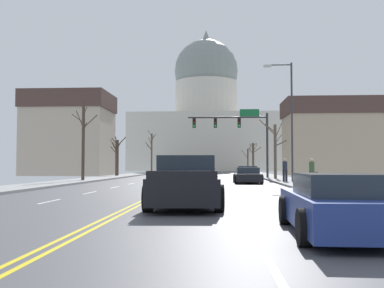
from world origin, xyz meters
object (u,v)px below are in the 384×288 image
(sedan_near_03, at_px, (198,181))
(pedestrian_00, at_px, (312,170))
(pickup_truck_near_04, at_px, (186,184))
(signal_gantry, at_px, (238,128))
(sedan_near_02, at_px, (201,178))
(sedan_near_00, at_px, (247,173))
(sedan_near_05, at_px, (338,205))
(sedan_oncoming_01, at_px, (164,170))
(street_lamp_right, at_px, (289,112))
(sedan_near_01, at_px, (248,176))
(pedestrian_01, at_px, (285,169))
(bicycle_parked, at_px, (316,180))
(sedan_oncoming_00, at_px, (180,172))

(sedan_near_03, height_order, pedestrian_00, pedestrian_00)
(sedan_near_03, bearing_deg, pickup_truck_near_04, -90.74)
(signal_gantry, distance_m, sedan_near_02, 17.64)
(sedan_near_00, height_order, sedan_near_05, sedan_near_00)
(signal_gantry, bearing_deg, sedan_oncoming_01, 115.01)
(street_lamp_right, height_order, sedan_near_01, street_lamp_right)
(sedan_near_00, distance_m, sedan_oncoming_01, 27.61)
(sedan_near_03, distance_m, pedestrian_00, 10.85)
(pickup_truck_near_04, xyz_separation_m, pedestrian_01, (5.92, 17.87, 0.34))
(pedestrian_00, height_order, bicycle_parked, pedestrian_00)
(signal_gantry, relative_size, pedestrian_01, 4.66)
(sedan_near_00, bearing_deg, signal_gantry, 97.69)
(street_lamp_right, bearing_deg, sedan_near_05, -96.79)
(sedan_near_05, relative_size, pedestrian_01, 2.69)
(sedan_near_00, relative_size, pedestrian_00, 2.74)
(signal_gantry, xyz_separation_m, sedan_near_03, (-2.97, -22.37, -4.40))
(sedan_near_01, relative_size, sedan_near_02, 1.05)
(sedan_near_02, distance_m, bicycle_parked, 6.82)
(pedestrian_00, bearing_deg, sedan_oncoming_01, 111.63)
(sedan_near_05, relative_size, pedestrian_00, 2.76)
(pickup_truck_near_04, bearing_deg, pedestrian_00, 64.01)
(pickup_truck_near_04, distance_m, pedestrian_00, 16.44)
(pedestrian_01, bearing_deg, street_lamp_right, 28.86)
(sedan_near_00, bearing_deg, sedan_near_02, -105.84)
(pedestrian_01, xyz_separation_m, bicycle_parked, (0.94, -5.71, -0.60))
(sedan_near_03, xyz_separation_m, sedan_oncoming_01, (-6.97, 43.70, 0.02))
(sedan_near_05, relative_size, sedan_oncoming_01, 1.00)
(signal_gantry, height_order, pedestrian_01, signal_gantry)
(sedan_near_03, xyz_separation_m, bicycle_parked, (6.78, 5.56, -0.09))
(pickup_truck_near_04, distance_m, pedestrian_01, 18.83)
(signal_gantry, relative_size, sedan_near_05, 1.73)
(sedan_near_02, height_order, sedan_near_05, sedan_near_02)
(pickup_truck_near_04, distance_m, sedan_oncoming_00, 37.42)
(sedan_near_00, relative_size, sedan_near_05, 0.99)
(sedan_near_02, bearing_deg, bicycle_parked, 0.03)
(pedestrian_00, distance_m, bicycle_parked, 2.70)
(sedan_oncoming_00, bearing_deg, sedan_near_03, -83.58)
(signal_gantry, height_order, pickup_truck_near_04, signal_gantry)
(pedestrian_00, bearing_deg, street_lamp_right, 106.22)
(street_lamp_right, height_order, pickup_truck_near_04, street_lamp_right)
(sedan_oncoming_01, xyz_separation_m, bicycle_parked, (13.76, -38.14, -0.10))
(signal_gantry, distance_m, sedan_near_03, 23.00)
(signal_gantry, relative_size, pickup_truck_near_04, 1.38)
(sedan_near_00, relative_size, pickup_truck_near_04, 0.79)
(sedan_near_02, height_order, bicycle_parked, sedan_near_02)
(sedan_near_02, distance_m, sedan_oncoming_00, 25.35)
(sedan_near_00, bearing_deg, pedestrian_01, -71.58)
(street_lamp_right, relative_size, sedan_near_00, 1.93)
(sedan_oncoming_01, xyz_separation_m, pedestrian_01, (12.81, -32.43, 0.49))
(sedan_near_03, xyz_separation_m, pickup_truck_near_04, (-0.08, -6.59, 0.17))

